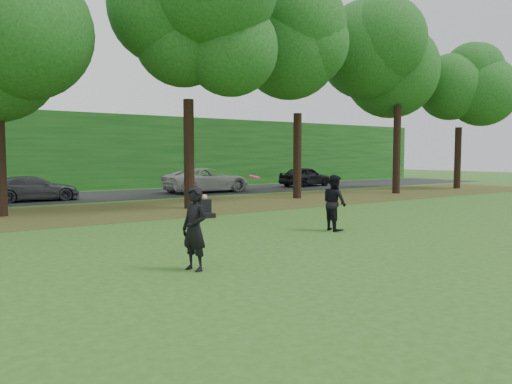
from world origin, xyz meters
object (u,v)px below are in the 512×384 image
player_right (334,203)px  player_left (194,229)px  seated_person (205,208)px  frisbee (254,177)px

player_right → player_left: bearing=122.3°
seated_person → player_right: bearing=-68.5°
player_left → player_right: size_ratio=0.98×
player_left → player_right: 6.35m
player_left → frisbee: bearing=96.6°
player_left → frisbee: (2.06, 0.88, 0.95)m
frisbee → player_right: bearing=18.9°
player_left → player_right: (5.95, 2.21, 0.02)m
player_left → frisbee: size_ratio=5.38×
player_right → seated_person: (-1.54, 5.16, -0.53)m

